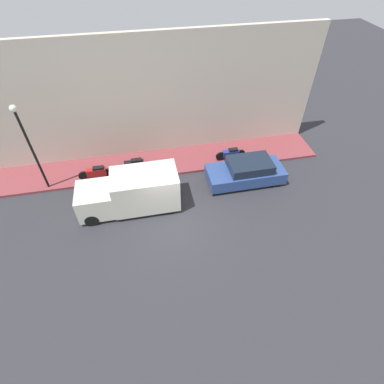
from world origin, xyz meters
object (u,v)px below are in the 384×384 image
object	(u,v)px
delivery_van	(130,192)
streetlamp	(27,138)
motorcycle_red	(97,172)
parked_car	(246,172)
motorcycle_black	(135,165)
motorcycle_blue	(231,154)

from	to	relation	value
delivery_van	streetlamp	distance (m)	5.44
delivery_van	motorcycle_red	bearing A→B (deg)	35.91
motorcycle_red	streetlamp	size ratio (longest dim) A/B	0.41
parked_car	motorcycle_black	bearing A→B (deg)	72.31
delivery_van	motorcycle_blue	distance (m)	6.56
motorcycle_red	motorcycle_blue	distance (m)	7.75
motorcycle_red	motorcycle_black	bearing A→B (deg)	-83.55
motorcycle_black	motorcycle_blue	bearing A→B (deg)	-90.03
delivery_van	motorcycle_black	distance (m)	2.73
motorcycle_black	streetlamp	distance (m)	5.44
parked_car	streetlamp	bearing A→B (deg)	81.90
delivery_van	motorcycle_red	distance (m)	3.05
parked_car	motorcycle_blue	bearing A→B (deg)	8.55
motorcycle_red	motorcycle_blue	world-z (taller)	motorcycle_red
delivery_van	streetlamp	xyz separation A→B (m)	(2.30, 4.40, 2.24)
parked_car	motorcycle_red	distance (m)	8.20
motorcycle_red	streetlamp	xyz separation A→B (m)	(-0.15, 2.63, 2.71)
delivery_van	parked_car	bearing A→B (deg)	-82.90
motorcycle_red	delivery_van	bearing A→B (deg)	-144.09
motorcycle_red	parked_car	bearing A→B (deg)	-101.70
streetlamp	delivery_van	bearing A→B (deg)	-117.57
parked_car	motorcycle_blue	size ratio (longest dim) A/B	2.32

